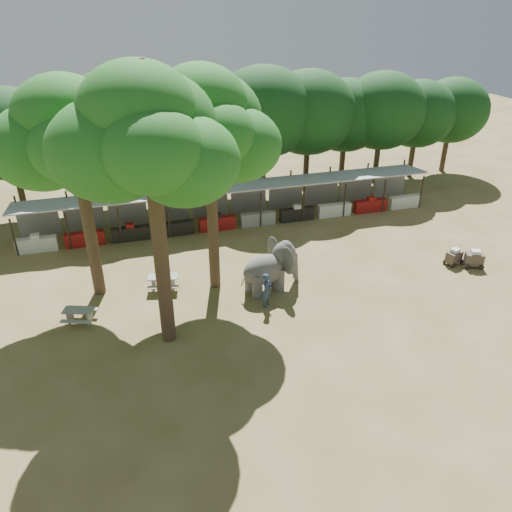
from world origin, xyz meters
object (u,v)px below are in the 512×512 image
object	(u,v)px
yard_tree_center	(145,138)
picnic_table_near	(79,314)
handler	(267,290)
elephant	(271,267)
yard_tree_back	(205,126)
picnic_table_far	(163,281)
cart_front	(474,259)
cart_back	(454,256)
yard_tree_left	(71,137)

from	to	relation	value
yard_tree_center	picnic_table_near	world-z (taller)	yard_tree_center
yard_tree_center	handler	xyz separation A→B (m)	(5.21, 1.12, -8.29)
elephant	picnic_table_near	bearing A→B (deg)	168.89
yard_tree_back	elephant	xyz separation A→B (m)	(2.94, -1.34, -7.23)
yard_tree_back	picnic_table_far	xyz separation A→B (m)	(-2.59, 0.19, -8.03)
elephant	picnic_table_far	world-z (taller)	elephant
elephant	cart_front	bearing A→B (deg)	-18.12
yard_tree_back	picnic_table_near	xyz separation A→B (m)	(-6.79, -1.75, -8.07)
cart_front	cart_back	distance (m)	1.08
yard_tree_left	picnic_table_near	xyz separation A→B (m)	(-0.80, -2.75, -7.73)
handler	cart_back	xyz separation A→B (m)	(11.72, 1.19, -0.43)
yard_tree_center	yard_tree_left	bearing A→B (deg)	120.96
yard_tree_back	cart_back	size ratio (longest dim) A/B	9.71
picnic_table_far	cart_back	distance (m)	16.63
yard_tree_back	cart_back	world-z (taller)	yard_tree_back
yard_tree_left	picnic_table_near	size ratio (longest dim) A/B	6.19
yard_tree_back	elephant	world-z (taller)	yard_tree_back
yard_tree_left	yard_tree_back	distance (m)	6.09
yard_tree_left	picnic_table_far	world-z (taller)	yard_tree_left
yard_tree_left	picnic_table_near	bearing A→B (deg)	-106.15
handler	cart_back	bearing A→B (deg)	-41.40
yard_tree_back	handler	xyz separation A→B (m)	(2.21, -2.88, -7.62)
handler	picnic_table_near	size ratio (longest dim) A/B	1.03
picnic_table_near	picnic_table_far	world-z (taller)	picnic_table_far
yard_tree_center	picnic_table_near	xyz separation A→B (m)	(-3.80, 2.25, -8.74)
yard_tree_center	yard_tree_back	size ratio (longest dim) A/B	1.06
elephant	picnic_table_near	xyz separation A→B (m)	(-9.73, -0.41, -0.84)
elephant	picnic_table_far	distance (m)	5.79
yard_tree_center	cart_front	distance (m)	19.91
yard_tree_left	yard_tree_center	size ratio (longest dim) A/B	0.92
elephant	cart_back	bearing A→B (deg)	-15.35
yard_tree_left	elephant	size ratio (longest dim) A/B	3.13
picnic_table_near	picnic_table_far	distance (m)	4.63
yard_tree_back	handler	size ratio (longest dim) A/B	6.17
yard_tree_left	elephant	world-z (taller)	yard_tree_left
elephant	yard_tree_back	bearing A→B (deg)	142.02
yard_tree_left	yard_tree_back	xyz separation A→B (m)	(6.00, -1.00, 0.34)
handler	picnic_table_near	world-z (taller)	handler
picnic_table_near	yard_tree_back	bearing A→B (deg)	33.24
handler	cart_back	size ratio (longest dim) A/B	1.57
yard_tree_left	cart_back	distance (m)	21.54
handler	picnic_table_far	distance (m)	5.71
picnic_table_far	cart_front	xyz separation A→B (m)	(17.42, -2.48, 0.01)
picnic_table_far	cart_front	size ratio (longest dim) A/B	1.44
elephant	picnic_table_far	size ratio (longest dim) A/B	1.93
yard_tree_left	cart_back	bearing A→B (deg)	-7.68
yard_tree_center	handler	bearing A→B (deg)	12.18
yard_tree_left	yard_tree_back	world-z (taller)	yard_tree_back
yard_tree_center	yard_tree_back	xyz separation A→B (m)	(3.00, 4.00, -0.67)
cart_front	yard_tree_back	bearing A→B (deg)	-167.43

